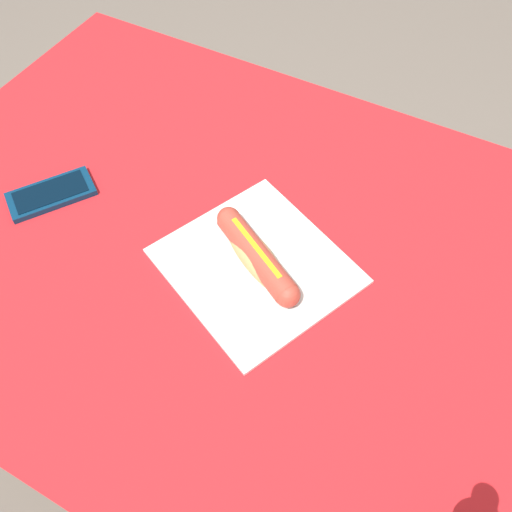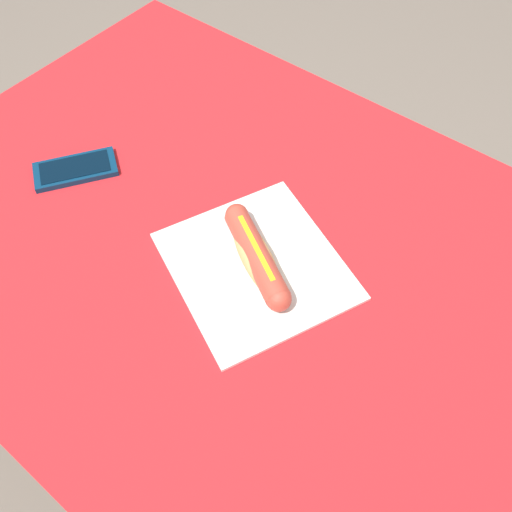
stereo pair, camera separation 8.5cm
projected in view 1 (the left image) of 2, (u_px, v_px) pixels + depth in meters
The scene contains 5 objects.
ground_plane at pixel (236, 404), 1.53m from camera, with size 6.00×6.00×0.00m, color #6B6056.
dining_table at pixel (226, 284), 1.02m from camera, with size 1.22×0.89×0.76m.
paper_wrapper at pixel (256, 266), 0.88m from camera, with size 0.27×0.25×0.01m, color silver.
hot_dog at pixel (256, 255), 0.85m from camera, with size 0.19×0.12×0.05m.
cell_phone at pixel (51, 194), 0.96m from camera, with size 0.14×0.16×0.01m.
Camera 1 is at (0.31, -0.45, 1.49)m, focal length 38.43 mm.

